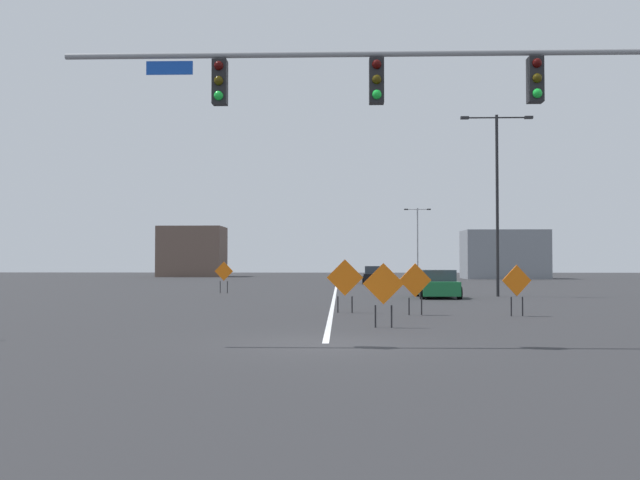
# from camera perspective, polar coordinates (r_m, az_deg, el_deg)

# --- Properties ---
(ground) EXTENTS (196.48, 196.48, 0.00)m
(ground) POSITION_cam_1_polar(r_m,az_deg,el_deg) (16.41, 0.45, -8.39)
(ground) COLOR #2D2D30
(road_centre_stripe) EXTENTS (0.16, 109.16, 0.01)m
(road_centre_stripe) POSITION_cam_1_polar(r_m,az_deg,el_deg) (70.90, 1.43, -3.24)
(road_centre_stripe) COLOR white
(road_centre_stripe) RESTS_ON ground
(traffic_signal_assembly) EXTENTS (14.78, 0.44, 7.17)m
(traffic_signal_assembly) POSITION_cam_1_polar(r_m,az_deg,el_deg) (16.92, 11.53, 10.85)
(traffic_signal_assembly) COLOR gray
(traffic_signal_assembly) RESTS_ON ground
(street_lamp_mid_left) EXTENTS (3.06, 0.24, 8.02)m
(street_lamp_mid_left) POSITION_cam_1_polar(r_m,az_deg,el_deg) (81.92, 7.91, 0.28)
(street_lamp_mid_left) COLOR gray
(street_lamp_mid_left) RESTS_ON ground
(street_lamp_mid_right) EXTENTS (3.88, 0.24, 9.80)m
(street_lamp_mid_right) POSITION_cam_1_polar(r_m,az_deg,el_deg) (39.11, 14.17, 3.92)
(street_lamp_mid_right) COLOR black
(street_lamp_mid_right) RESTS_ON ground
(construction_sign_right_shoulder) EXTENTS (1.35, 0.08, 1.97)m
(construction_sign_right_shoulder) POSITION_cam_1_polar(r_m,az_deg,el_deg) (25.99, 2.03, -3.23)
(construction_sign_right_shoulder) COLOR orange
(construction_sign_right_shoulder) RESTS_ON ground
(construction_sign_left_lane) EXTENTS (1.13, 0.19, 1.87)m
(construction_sign_left_lane) POSITION_cam_1_polar(r_m,az_deg,el_deg) (42.11, -7.80, -2.68)
(construction_sign_left_lane) COLOR orange
(construction_sign_left_lane) RESTS_ON ground
(construction_sign_left_shoulder) EXTENTS (1.06, 0.29, 1.77)m
(construction_sign_left_shoulder) POSITION_cam_1_polar(r_m,az_deg,el_deg) (25.30, 15.66, -3.44)
(construction_sign_left_shoulder) COLOR orange
(construction_sign_left_shoulder) RESTS_ON ground
(construction_sign_right_lane) EXTENTS (1.19, 0.06, 1.85)m
(construction_sign_right_lane) POSITION_cam_1_polar(r_m,az_deg,el_deg) (20.29, 5.16, -3.82)
(construction_sign_right_lane) COLOR orange
(construction_sign_right_lane) RESTS_ON ground
(construction_sign_median_near) EXTENTS (1.17, 0.30, 1.83)m
(construction_sign_median_near) POSITION_cam_1_polar(r_m,az_deg,el_deg) (25.09, 7.73, -3.45)
(construction_sign_median_near) COLOR orange
(construction_sign_median_near) RESTS_ON ground
(car_green_approaching) EXTENTS (2.10, 4.05, 1.45)m
(car_green_approaching) POSITION_cam_1_polar(r_m,az_deg,el_deg) (36.92, 9.49, -3.62)
(car_green_approaching) COLOR #196B38
(car_green_approaching) RESTS_ON ground
(car_black_distant) EXTENTS (2.30, 4.57, 1.48)m
(car_black_distant) POSITION_cam_1_polar(r_m,az_deg,el_deg) (58.82, 4.51, -2.90)
(car_black_distant) COLOR black
(car_black_distant) RESTS_ON ground
(roadside_building_east) EXTENTS (8.75, 5.09, 5.19)m
(roadside_building_east) POSITION_cam_1_polar(r_m,az_deg,el_deg) (78.17, 14.71, -1.14)
(roadside_building_east) COLOR gray
(roadside_building_east) RESTS_ON ground
(roadside_building_west) EXTENTS (7.63, 5.95, 6.08)m
(roadside_building_west) POSITION_cam_1_polar(r_m,az_deg,el_deg) (87.09, -10.30, -0.93)
(roadside_building_west) COLOR brown
(roadside_building_west) RESTS_ON ground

